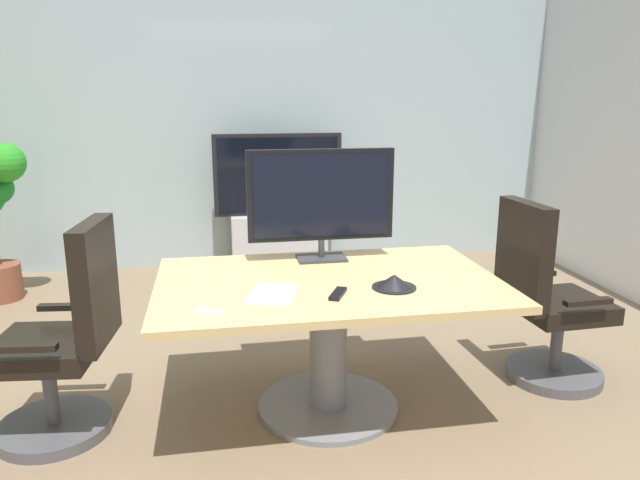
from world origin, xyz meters
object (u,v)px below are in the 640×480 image
(office_chair_right, at_px, (546,308))
(remote_control, at_px, (338,294))
(office_chair_left, at_px, (66,349))
(conference_table, at_px, (328,316))
(tv_monitor, at_px, (321,198))
(conference_phone, at_px, (394,282))
(wall_display_unit, at_px, (279,225))

(office_chair_right, bearing_deg, remote_control, 102.76)
(office_chair_left, height_order, remote_control, office_chair_left)
(conference_table, bearing_deg, tv_monitor, 85.31)
(office_chair_right, relative_size, tv_monitor, 1.30)
(tv_monitor, bearing_deg, conference_table, -94.69)
(conference_table, bearing_deg, office_chair_right, 4.74)
(office_chair_left, xyz_separation_m, office_chair_right, (2.63, 0.11, 0.00))
(office_chair_left, height_order, conference_phone, office_chair_left)
(office_chair_right, relative_size, conference_phone, 4.95)
(conference_table, bearing_deg, remote_control, -90.70)
(conference_table, distance_m, office_chair_left, 1.32)
(office_chair_left, height_order, wall_display_unit, wall_display_unit)
(conference_table, relative_size, conference_phone, 8.01)
(conference_table, relative_size, office_chair_right, 1.62)
(office_chair_left, relative_size, conference_phone, 4.95)
(remote_control, bearing_deg, office_chair_right, 41.28)
(conference_table, height_order, conference_phone, conference_phone)
(office_chair_right, relative_size, wall_display_unit, 0.83)
(office_chair_left, distance_m, conference_phone, 1.65)
(conference_table, distance_m, office_chair_right, 1.32)
(conference_table, distance_m, tv_monitor, 0.68)
(conference_table, relative_size, remote_control, 10.37)
(office_chair_right, bearing_deg, wall_display_unit, 24.07)
(tv_monitor, distance_m, remote_control, 0.74)
(wall_display_unit, bearing_deg, office_chair_left, -116.74)
(remote_control, bearing_deg, office_chair_left, -164.94)
(conference_table, bearing_deg, conference_phone, -33.23)
(wall_display_unit, bearing_deg, conference_phone, -84.72)
(wall_display_unit, height_order, conference_phone, wall_display_unit)
(wall_display_unit, relative_size, remote_control, 7.71)
(office_chair_left, bearing_deg, wall_display_unit, 159.57)
(tv_monitor, bearing_deg, conference_phone, -65.91)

